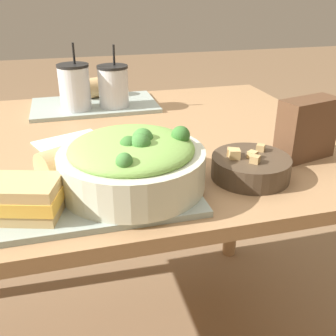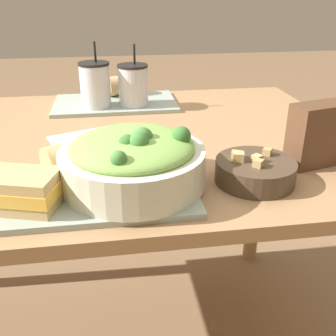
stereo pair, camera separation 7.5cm
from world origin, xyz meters
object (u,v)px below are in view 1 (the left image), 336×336
object	(u,v)px
baguette_near	(68,161)
soup_bowl	(250,166)
baguette_far	(100,87)
drink_cup_red	(113,87)
sandwich_near	(23,198)
napkin_folded	(71,142)
chip_bag	(307,129)
salad_bowl	(132,161)
drink_cup_dark	(75,88)

from	to	relation	value
baguette_near	soup_bowl	bearing A→B (deg)	-131.77
baguette_far	drink_cup_red	distance (m)	0.14
baguette_far	sandwich_near	bearing A→B (deg)	147.67
baguette_near	napkin_folded	bearing A→B (deg)	-32.61
chip_bag	napkin_folded	size ratio (longest dim) A/B	0.74
drink_cup_red	napkin_folded	xyz separation A→B (m)	(-0.15, -0.26, -0.07)
salad_bowl	drink_cup_dark	distance (m)	0.56
soup_bowl	napkin_folded	world-z (taller)	soup_bowl
salad_bowl	baguette_far	distance (m)	0.68
chip_bag	napkin_folded	distance (m)	0.58
salad_bowl	soup_bowl	world-z (taller)	salad_bowl
soup_bowl	baguette_far	xyz separation A→B (m)	(-0.24, 0.69, 0.02)
salad_bowl	baguette_near	size ratio (longest dim) A/B	2.16
sandwich_near	chip_bag	distance (m)	0.63
drink_cup_dark	soup_bowl	bearing A→B (deg)	-59.55
salad_bowl	drink_cup_dark	xyz separation A→B (m)	(-0.08, 0.55, 0.01)
soup_bowl	baguette_near	xyz separation A→B (m)	(-0.37, 0.08, 0.02)
salad_bowl	napkin_folded	distance (m)	0.32
drink_cup_dark	chip_bag	xyz separation A→B (m)	(0.49, -0.49, -0.01)
salad_bowl	sandwich_near	xyz separation A→B (m)	(-0.20, -0.06, -0.02)
soup_bowl	baguette_far	world-z (taller)	baguette_far
drink_cup_dark	chip_bag	size ratio (longest dim) A/B	1.36
soup_bowl	baguette_far	size ratio (longest dim) A/B	1.43
baguette_near	napkin_folded	size ratio (longest dim) A/B	0.65
drink_cup_dark	chip_bag	distance (m)	0.70
soup_bowl	sandwich_near	distance (m)	0.45
baguette_far	drink_cup_dark	size ratio (longest dim) A/B	0.57
salad_bowl	drink_cup_dark	world-z (taller)	drink_cup_dark
baguette_far	drink_cup_dark	distance (m)	0.16
salad_bowl	napkin_folded	size ratio (longest dim) A/B	1.40
baguette_far	baguette_near	bearing A→B (deg)	151.37
sandwich_near	baguette_near	xyz separation A→B (m)	(0.08, 0.13, 0.00)
salad_bowl	drink_cup_red	bearing A→B (deg)	85.91
soup_bowl	chip_bag	xyz separation A→B (m)	(0.17, 0.07, 0.04)
drink_cup_red	napkin_folded	world-z (taller)	drink_cup_red
drink_cup_dark	drink_cup_red	xyz separation A→B (m)	(0.12, 0.00, -0.00)
baguette_near	chip_bag	size ratio (longest dim) A/B	0.88
drink_cup_red	chip_bag	bearing A→B (deg)	-52.54
drink_cup_red	napkin_folded	bearing A→B (deg)	-120.07
drink_cup_dark	drink_cup_red	bearing A→B (deg)	0.00
baguette_near	sandwich_near	bearing A→B (deg)	119.15
sandwich_near	chip_bag	world-z (taller)	chip_bag
napkin_folded	baguette_near	bearing A→B (deg)	-92.75
baguette_far	chip_bag	bearing A→B (deg)	-163.58
salad_bowl	baguette_far	xyz separation A→B (m)	(0.01, 0.68, -0.02)
salad_bowl	baguette_far	world-z (taller)	salad_bowl
salad_bowl	drink_cup_dark	bearing A→B (deg)	98.18
soup_bowl	drink_cup_dark	xyz separation A→B (m)	(-0.33, 0.56, 0.05)
drink_cup_red	sandwich_near	bearing A→B (deg)	-111.31
salad_bowl	drink_cup_red	xyz separation A→B (m)	(0.04, 0.55, 0.01)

